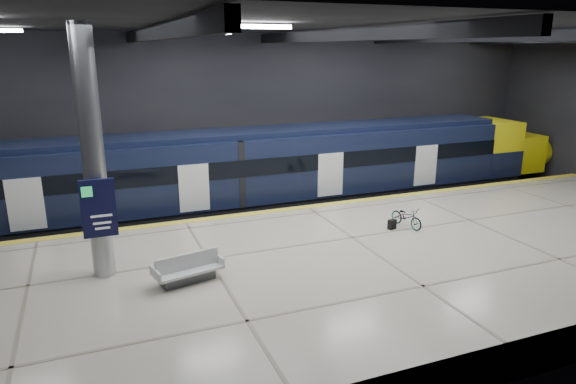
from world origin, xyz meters
TOP-DOWN VIEW (x-y plane):
  - ground at (0.00, 0.00)m, footprint 30.00×30.00m
  - room_shell at (-0.00, 0.00)m, footprint 30.10×16.10m
  - platform at (0.00, -2.50)m, footprint 30.00×11.00m
  - safety_strip at (0.00, 2.75)m, footprint 30.00×0.40m
  - rails at (0.00, 5.50)m, footprint 30.00×1.52m
  - train at (0.44, 5.50)m, footprint 29.40×2.84m
  - bench at (-5.88, -2.37)m, footprint 2.01×1.16m
  - bicycle at (2.32, -0.77)m, footprint 0.79×1.51m
  - pannier_bag at (1.72, -0.77)m, footprint 0.34×0.27m
  - info_column at (-8.00, -1.03)m, footprint 0.90×0.78m

SIDE VIEW (x-z plane):
  - ground at x=0.00m, z-range 0.00..0.00m
  - rails at x=0.00m, z-range 0.00..0.16m
  - platform at x=0.00m, z-range 0.00..1.10m
  - safety_strip at x=0.00m, z-range 1.10..1.11m
  - pannier_bag at x=1.72m, z-range 1.10..1.45m
  - bench at x=-5.88m, z-range 0.98..1.81m
  - bicycle at x=2.32m, z-range 1.10..1.85m
  - train at x=0.44m, z-range 0.16..3.95m
  - info_column at x=-8.00m, z-range 1.01..7.91m
  - room_shell at x=0.00m, z-range 1.69..9.74m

